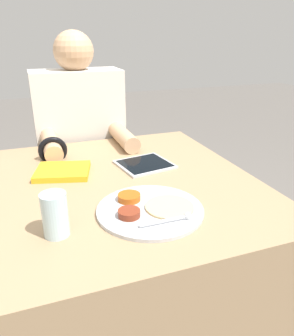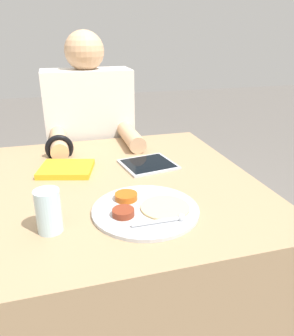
{
  "view_description": "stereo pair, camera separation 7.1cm",
  "coord_description": "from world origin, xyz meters",
  "px_view_note": "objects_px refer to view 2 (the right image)",
  "views": [
    {
      "loc": [
        -0.2,
        -0.96,
        1.22
      ],
      "look_at": [
        0.13,
        -0.06,
        0.82
      ],
      "focal_mm": 35.0,
      "sensor_mm": 36.0,
      "label": 1
    },
    {
      "loc": [
        -0.13,
        -0.98,
        1.22
      ],
      "look_at": [
        0.13,
        -0.06,
        0.82
      ],
      "focal_mm": 35.0,
      "sensor_mm": 36.0,
      "label": 2
    }
  ],
  "objects_px": {
    "thali_tray": "(145,209)",
    "person_diner": "(93,167)",
    "red_notebook": "(66,169)",
    "drinking_glass": "(48,211)",
    "tablet_device": "(148,164)"
  },
  "relations": [
    {
      "from": "person_diner",
      "to": "drinking_glass",
      "type": "height_order",
      "value": "person_diner"
    },
    {
      "from": "tablet_device",
      "to": "drinking_glass",
      "type": "height_order",
      "value": "drinking_glass"
    },
    {
      "from": "person_diner",
      "to": "drinking_glass",
      "type": "bearing_deg",
      "value": -103.03
    },
    {
      "from": "thali_tray",
      "to": "person_diner",
      "type": "relative_size",
      "value": 0.24
    },
    {
      "from": "thali_tray",
      "to": "person_diner",
      "type": "distance_m",
      "value": 0.83
    },
    {
      "from": "person_diner",
      "to": "drinking_glass",
      "type": "xyz_separation_m",
      "value": [
        -0.19,
        -0.83,
        0.24
      ]
    },
    {
      "from": "red_notebook",
      "to": "person_diner",
      "type": "bearing_deg",
      "value": 73.56
    },
    {
      "from": "red_notebook",
      "to": "tablet_device",
      "type": "xyz_separation_m",
      "value": [
        0.29,
        -0.02,
        -0.0
      ]
    },
    {
      "from": "thali_tray",
      "to": "red_notebook",
      "type": "distance_m",
      "value": 0.4
    },
    {
      "from": "tablet_device",
      "to": "red_notebook",
      "type": "bearing_deg",
      "value": 175.6
    },
    {
      "from": "drinking_glass",
      "to": "red_notebook",
      "type": "bearing_deg",
      "value": 81.35
    },
    {
      "from": "thali_tray",
      "to": "tablet_device",
      "type": "relative_size",
      "value": 1.4
    },
    {
      "from": "red_notebook",
      "to": "person_diner",
      "type": "distance_m",
      "value": 0.52
    },
    {
      "from": "tablet_device",
      "to": "drinking_glass",
      "type": "relative_size",
      "value": 1.9
    },
    {
      "from": "red_notebook",
      "to": "tablet_device",
      "type": "relative_size",
      "value": 1.01
    }
  ]
}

